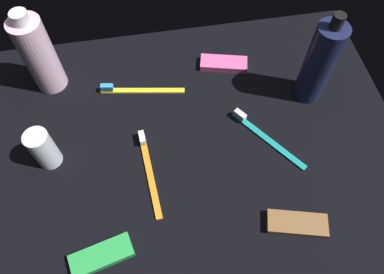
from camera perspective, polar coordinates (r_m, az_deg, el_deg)
The scene contains 10 objects.
ground_plane at distance 73.19cm, azimuth 0.00°, elevation -1.42°, with size 84.00×64.00×1.20cm, color black.
lotion_bottle at distance 76.45cm, azimuth 19.16°, elevation 10.78°, with size 5.85×5.85×21.24cm.
bodywash_bottle at distance 80.68cm, azimuth -22.69°, elevation 11.74°, with size 6.38×6.38×19.28cm.
deodorant_stick at distance 72.48cm, azimuth -22.08°, elevation -1.71°, with size 4.45×4.45×8.87cm, color silver.
toothbrush_orange at distance 70.12cm, azimuth -6.75°, elevation -4.81°, with size 2.59×18.04×2.10cm.
toothbrush_yellow at distance 80.30cm, azimuth -8.47°, elevation 7.29°, with size 17.95×4.21×2.10cm.
toothbrush_teal at distance 74.38cm, azimuth 11.13°, elevation 0.20°, with size 11.51×15.29×2.10cm.
snack_bar_pink at distance 84.22cm, azimuth 4.94°, elevation 11.28°, with size 10.40×4.00×1.50cm, color #E55999.
snack_bar_green at distance 65.96cm, azimuth -13.84°, elevation -17.46°, with size 10.40×4.00×1.50cm, color green.
snack_bar_brown at distance 68.10cm, azimuth 15.99°, elevation -12.81°, with size 10.40×4.00×1.50cm, color brown.
Camera 1 is at (-5.99, -34.83, 63.49)cm, focal length 34.35 mm.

